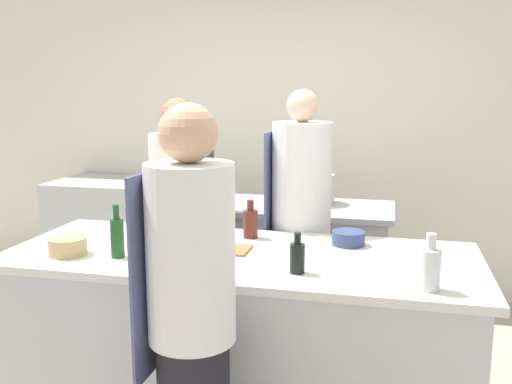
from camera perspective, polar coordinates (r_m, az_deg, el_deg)
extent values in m
cube|color=silver|center=(4.89, 4.88, 6.37)|extent=(8.00, 0.06, 2.80)
cube|color=#B7BABC|center=(3.08, -1.56, -14.69)|extent=(2.29, 0.91, 0.88)
cube|color=silver|center=(2.91, -1.61, -6.46)|extent=(2.38, 0.95, 0.04)
cube|color=#B7BABC|center=(4.22, 0.68, -7.59)|extent=(1.77, 0.64, 0.88)
cube|color=#B7BABC|center=(4.10, 0.70, -1.45)|extent=(1.84, 0.66, 0.04)
cube|color=#B7BABC|center=(5.16, -14.21, -4.10)|extent=(0.93, 0.72, 0.95)
cube|color=black|center=(4.92, -16.00, -7.50)|extent=(0.74, 0.01, 0.33)
cube|color=black|center=(4.77, -16.39, -0.03)|extent=(0.79, 0.01, 0.06)
cylinder|color=silver|center=(2.19, -6.51, -6.14)|extent=(0.34, 0.34, 0.69)
cube|color=#4C567F|center=(2.29, -10.61, -8.10)|extent=(0.02, 0.32, 0.81)
sphere|color=tan|center=(2.11, -6.77, 5.88)|extent=(0.22, 0.22, 0.22)
cylinder|color=black|center=(3.97, -7.35, -9.67)|extent=(0.33, 0.33, 0.77)
cylinder|color=white|center=(3.78, -7.61, 0.70)|extent=(0.39, 0.39, 0.68)
cube|color=#2D2D33|center=(3.77, -4.55, -0.73)|extent=(0.09, 0.37, 0.80)
sphere|color=#9E7051|center=(3.73, -7.78, 7.58)|extent=(0.23, 0.23, 0.23)
cylinder|color=black|center=(3.64, 4.40, -11.31)|extent=(0.31, 0.31, 0.80)
cylinder|color=silver|center=(3.43, 4.59, 0.75)|extent=(0.36, 0.36, 0.75)
cube|color=#4C567F|center=(3.49, 1.58, -0.85)|extent=(0.02, 0.34, 0.85)
sphere|color=beige|center=(3.38, 4.70, 8.60)|extent=(0.19, 0.19, 0.19)
cylinder|color=silver|center=(2.47, 16.97, -7.45)|extent=(0.09, 0.09, 0.17)
cylinder|color=silver|center=(2.44, 17.12, -4.75)|extent=(0.04, 0.04, 0.07)
cylinder|color=#B2A84C|center=(2.79, -9.16, -4.58)|extent=(0.07, 0.07, 0.22)
cylinder|color=#B2A84C|center=(2.75, -9.25, -1.49)|extent=(0.03, 0.03, 0.09)
cylinder|color=black|center=(2.59, 4.15, -6.65)|extent=(0.07, 0.07, 0.14)
cylinder|color=black|center=(2.56, 4.18, -4.64)|extent=(0.03, 0.03, 0.05)
cylinder|color=#5B2319|center=(3.17, -0.56, -3.23)|extent=(0.08, 0.08, 0.15)
cylinder|color=#5B2319|center=(3.15, -0.56, -1.35)|extent=(0.04, 0.04, 0.06)
cylinder|color=#19471E|center=(2.89, -13.70, -4.53)|extent=(0.07, 0.07, 0.19)
cylinder|color=#19471E|center=(2.86, -13.82, -1.97)|extent=(0.03, 0.03, 0.07)
cylinder|color=tan|center=(3.01, -18.31, -5.15)|extent=(0.19, 0.19, 0.09)
cylinder|color=navy|center=(3.08, 9.21, -4.57)|extent=(0.18, 0.18, 0.07)
cube|color=olive|center=(2.98, -4.75, -5.59)|extent=(0.43, 0.20, 0.01)
cylinder|color=#B7BABC|center=(4.12, 5.82, 0.34)|extent=(0.30, 0.30, 0.21)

